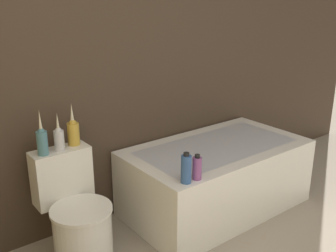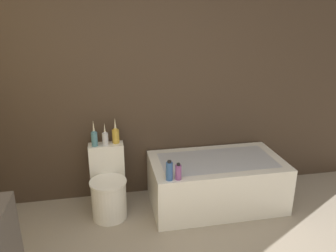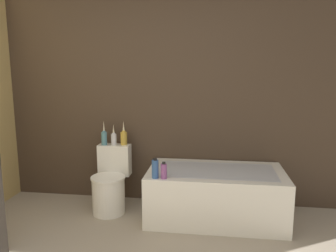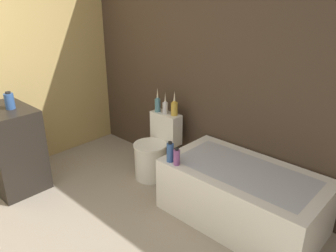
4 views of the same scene
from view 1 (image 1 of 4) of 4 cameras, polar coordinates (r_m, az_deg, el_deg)
wall_back_tiled at (r=2.70m, az=-12.42°, el=11.28°), size 6.40×0.06×2.60m
bathtub at (r=3.13m, az=6.98°, el=-7.31°), size 1.41×0.78×0.52m
toilet at (r=2.56m, az=-13.03°, el=-13.14°), size 0.37×0.52×0.71m
vase_gold at (r=2.44m, az=-17.82°, el=-1.95°), size 0.06×0.06×0.28m
vase_silver at (r=2.49m, az=-15.55°, el=-1.64°), size 0.06×0.06×0.24m
vase_bronze at (r=2.56m, az=-13.59°, el=-0.71°), size 0.08×0.08×0.27m
shampoo_bottle_tall at (r=2.40m, az=2.65°, el=-6.22°), size 0.07×0.07×0.20m
shampoo_bottle_short at (r=2.46m, az=4.24°, el=-6.08°), size 0.06×0.06×0.16m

